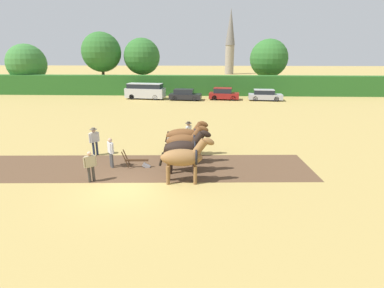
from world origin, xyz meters
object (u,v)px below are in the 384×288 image
(tree_left, at_px, (101,52))
(draft_horse_trail_left, at_px, (185,142))
(plow, at_px, (139,162))
(draft_horse_lead_left, at_px, (184,157))
(draft_horse_lead_right, at_px, (184,148))
(parked_van, at_px, (145,91))
(parked_car_left, at_px, (185,95))
(farmer_onlooker_right, at_px, (94,139))
(tree_center_left, at_px, (142,57))
(church_spire, at_px, (230,40))
(farmer_at_plow, at_px, (111,150))
(farmer_onlooker_left, at_px, (90,164))
(tree_center, at_px, (269,58))
(parked_car_center, at_px, (265,95))
(draft_horse_trail_right, at_px, (185,135))
(tree_far_left, at_px, (27,63))
(farmer_beside_team, at_px, (189,132))
(parked_car_center_left, at_px, (224,94))

(tree_left, distance_m, draft_horse_trail_left, 34.70)
(plow, bearing_deg, draft_horse_lead_left, -37.53)
(draft_horse_lead_left, bearing_deg, draft_horse_lead_right, 90.11)
(draft_horse_trail_left, relative_size, parked_van, 0.47)
(parked_van, relative_size, parked_car_left, 1.26)
(farmer_onlooker_right, distance_m, parked_van, 23.20)
(tree_center_left, distance_m, parked_car_left, 11.76)
(church_spire, xyz_separation_m, parked_car_left, (-9.51, -46.20, -8.28))
(tree_left, xyz_separation_m, draft_horse_lead_left, (14.96, -33.69, -4.79))
(tree_center_left, bearing_deg, draft_horse_lead_right, -75.15)
(draft_horse_trail_left, relative_size, plow, 1.65)
(draft_horse_trail_left, relative_size, farmer_at_plow, 1.51)
(plow, height_order, farmer_onlooker_left, farmer_onlooker_left)
(tree_center, xyz_separation_m, church_spire, (-3.17, 37.13, 3.79))
(tree_center_left, xyz_separation_m, church_spire, (16.69, 38.20, 3.51))
(tree_center_left, distance_m, parked_car_center, 20.12)
(parked_car_left, bearing_deg, tree_left, 156.35)
(tree_center_left, bearing_deg, draft_horse_trail_right, -74.14)
(tree_center_left, bearing_deg, draft_horse_trail_left, -74.67)
(plow, height_order, farmer_onlooker_right, farmer_onlooker_right)
(draft_horse_trail_right, distance_m, parked_car_left, 22.31)
(draft_horse_lead_right, height_order, parked_car_center, draft_horse_lead_right)
(tree_left, bearing_deg, draft_horse_trail_right, -63.55)
(plow, height_order, parked_car_center, parked_car_center)
(tree_center, bearing_deg, draft_horse_trail_right, -109.79)
(tree_center_left, distance_m, draft_horse_lead_right, 34.32)
(plow, bearing_deg, draft_horse_trail_left, 14.41)
(tree_left, relative_size, farmer_onlooker_right, 5.06)
(draft_horse_lead_right, relative_size, farmer_at_plow, 1.56)
(tree_far_left, bearing_deg, parked_car_center, -11.13)
(tree_far_left, xyz_separation_m, plow, (24.17, -31.53, -4.12))
(farmer_beside_team, relative_size, farmer_onlooker_left, 1.09)
(tree_left, height_order, church_spire, church_spire)
(tree_left, xyz_separation_m, farmer_at_plow, (10.67, -31.80, -5.12))
(tree_center, distance_m, farmer_beside_team, 31.77)
(plow, xyz_separation_m, parked_car_left, (1.10, 24.40, 0.38))
(plow, bearing_deg, farmer_onlooker_left, -137.96)
(tree_center_left, relative_size, farmer_at_plow, 4.77)
(tree_left, height_order, draft_horse_trail_right, tree_left)
(draft_horse_lead_right, xyz_separation_m, parked_car_left, (-1.54, 24.94, -0.67))
(farmer_at_plow, height_order, parked_van, parked_van)
(tree_center_left, bearing_deg, farmer_at_plow, -82.07)
(farmer_beside_team, xyz_separation_m, farmer_onlooker_left, (-4.66, -6.00, -0.12))
(parked_car_center_left, bearing_deg, draft_horse_lead_left, -91.14)
(tree_center, bearing_deg, plow, -112.39)
(tree_left, distance_m, farmer_onlooker_right, 31.55)
(draft_horse_lead_left, bearing_deg, farmer_at_plow, 153.44)
(church_spire, bearing_deg, tree_far_left, -131.68)
(tree_far_left, height_order, parked_car_left, tree_far_left)
(tree_far_left, bearing_deg, parked_car_center_left, -12.19)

